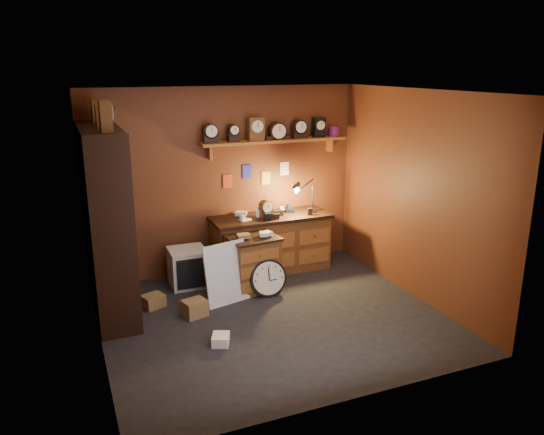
{
  "coord_description": "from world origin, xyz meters",
  "views": [
    {
      "loc": [
        -2.25,
        -5.44,
        2.97
      ],
      "look_at": [
        0.13,
        0.35,
        1.17
      ],
      "focal_mm": 35.0,
      "sensor_mm": 36.0,
      "label": 1
    }
  ],
  "objects": [
    {
      "name": "floor_box_a",
      "position": [
        -1.29,
        0.87,
        0.08
      ],
      "size": [
        0.32,
        0.3,
        0.16
      ],
      "primitive_type": "cube",
      "rotation": [
        0.0,
        0.0,
        0.36
      ],
      "color": "olive",
      "rests_on": "ground"
    },
    {
      "name": "floor_box_c",
      "position": [
        -0.87,
        0.42,
        0.1
      ],
      "size": [
        0.32,
        0.29,
        0.21
      ],
      "primitive_type": "cube",
      "rotation": [
        0.0,
        0.0,
        0.26
      ],
      "color": "olive",
      "rests_on": "ground"
    },
    {
      "name": "room_shell",
      "position": [
        0.04,
        0.11,
        1.72
      ],
      "size": [
        4.02,
        3.62,
        2.71
      ],
      "color": "#5F2D16",
      "rests_on": "ground"
    },
    {
      "name": "floor",
      "position": [
        0.0,
        0.0,
        0.0
      ],
      "size": [
        4.0,
        4.0,
        0.0
      ],
      "primitive_type": "plane",
      "color": "black",
      "rests_on": "ground"
    },
    {
      "name": "floor_box_b",
      "position": [
        -0.78,
        -0.37,
        0.06
      ],
      "size": [
        0.26,
        0.28,
        0.11
      ],
      "primitive_type": "cube",
      "rotation": [
        0.0,
        0.0,
        -0.41
      ],
      "color": "white",
      "rests_on": "ground"
    },
    {
      "name": "big_round_clock",
      "position": [
        0.19,
        0.63,
        0.25
      ],
      "size": [
        0.51,
        0.17,
        0.51
      ],
      "color": "black",
      "rests_on": "ground"
    },
    {
      "name": "workbench",
      "position": [
        0.58,
        1.47,
        0.47
      ],
      "size": [
        1.77,
        0.66,
        1.36
      ],
      "color": "brown",
      "rests_on": "ground"
    },
    {
      "name": "white_panel",
      "position": [
        -0.38,
        0.65,
        0.0
      ],
      "size": [
        0.64,
        0.31,
        0.81
      ],
      "primitive_type": "cube",
      "rotation": [
        -0.17,
        0.0,
        0.25
      ],
      "color": "silver",
      "rests_on": "ground"
    },
    {
      "name": "low_cabinet",
      "position": [
        0.09,
        0.92,
        0.41
      ],
      "size": [
        0.72,
        0.63,
        0.84
      ],
      "rotation": [
        0.0,
        0.0,
        0.12
      ],
      "color": "brown",
      "rests_on": "ground"
    },
    {
      "name": "shelving_unit",
      "position": [
        -1.79,
        0.98,
        1.25
      ],
      "size": [
        0.47,
        1.6,
        2.58
      ],
      "color": "black",
      "rests_on": "ground"
    },
    {
      "name": "mini_fridge",
      "position": [
        -0.71,
        1.39,
        0.26
      ],
      "size": [
        0.51,
        0.53,
        0.52
      ],
      "rotation": [
        0.0,
        0.0,
        -0.02
      ],
      "color": "silver",
      "rests_on": "ground"
    }
  ]
}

